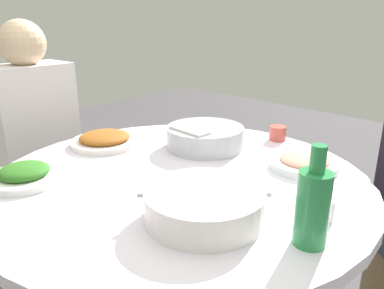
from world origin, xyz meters
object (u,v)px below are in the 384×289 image
at_px(round_dining_table, 180,220).
at_px(dish_greens, 24,175).
at_px(dish_stirfry, 106,139).
at_px(tea_cup_near, 319,208).
at_px(stool_for_diner_right, 49,234).
at_px(rice_bowl, 205,137).
at_px(dish_shrimp, 304,163).
at_px(green_bottle, 313,206).
at_px(soup_bowl, 204,206).
at_px(tea_cup_far, 278,133).
at_px(diner_right, 33,125).

bearing_deg(round_dining_table, dish_greens, 50.19).
distance_m(dish_stirfry, tea_cup_near, 0.81).
bearing_deg(stool_for_diner_right, rice_bowl, -157.17).
height_order(dish_shrimp, dish_stirfry, dish_stirfry).
relative_size(dish_greens, dish_stirfry, 0.88).
height_order(rice_bowl, green_bottle, green_bottle).
xyz_separation_m(dish_stirfry, stool_for_diner_right, (0.45, 0.08, -0.57)).
bearing_deg(dish_greens, round_dining_table, -129.81).
distance_m(round_dining_table, dish_greens, 0.48).
bearing_deg(dish_stirfry, dish_shrimp, -154.11).
xyz_separation_m(rice_bowl, green_bottle, (-0.57, 0.29, 0.05)).
distance_m(rice_bowl, dish_shrimp, 0.36).
height_order(soup_bowl, green_bottle, green_bottle).
bearing_deg(round_dining_table, dish_shrimp, -126.86).
height_order(dish_shrimp, tea_cup_far, tea_cup_far).
height_order(dish_greens, dish_stirfry, dish_greens).
relative_size(dish_greens, tea_cup_far, 3.42).
height_order(dish_greens, green_bottle, green_bottle).
bearing_deg(stool_for_diner_right, diner_right, 0.00).
distance_m(dish_shrimp, diner_right, 1.15).
distance_m(dish_greens, dish_stirfry, 0.36).
xyz_separation_m(green_bottle, stool_for_diner_right, (1.30, 0.02, -0.63)).
bearing_deg(dish_stirfry, diner_right, 9.44).
bearing_deg(dish_stirfry, round_dining_table, 179.31).
bearing_deg(diner_right, dish_greens, 154.55).
bearing_deg(diner_right, round_dining_table, -175.26).
height_order(dish_stirfry, tea_cup_far, tea_cup_far).
height_order(rice_bowl, tea_cup_near, rice_bowl).
bearing_deg(stool_for_diner_right, dish_greens, 154.55).
xyz_separation_m(round_dining_table, green_bottle, (-0.45, 0.05, 0.24)).
height_order(soup_bowl, diner_right, diner_right).
distance_m(dish_shrimp, dish_stirfry, 0.70).
distance_m(dish_shrimp, tea_cup_far, 0.29).
relative_size(round_dining_table, green_bottle, 5.11).
bearing_deg(soup_bowl, round_dining_table, -30.59).
distance_m(dish_stirfry, stool_for_diner_right, 0.73).
relative_size(round_dining_table, diner_right, 1.46).
bearing_deg(dish_shrimp, soup_bowl, 89.19).
bearing_deg(round_dining_table, dish_stirfry, -0.69).
bearing_deg(green_bottle, dish_stirfry, -3.85).
bearing_deg(round_dining_table, tea_cup_far, -91.86).
xyz_separation_m(round_dining_table, stool_for_diner_right, (0.85, 0.07, -0.40)).
height_order(round_dining_table, rice_bowl, rice_bowl).
bearing_deg(tea_cup_far, soup_bowl, 108.47).
bearing_deg(tea_cup_far, rice_bowl, 62.43).
height_order(rice_bowl, dish_greens, rice_bowl).
relative_size(rice_bowl, diner_right, 0.36).
relative_size(dish_stirfry, green_bottle, 1.13).
relative_size(green_bottle, diner_right, 0.29).
xyz_separation_m(dish_greens, tea_cup_near, (-0.70, -0.40, 0.01)).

